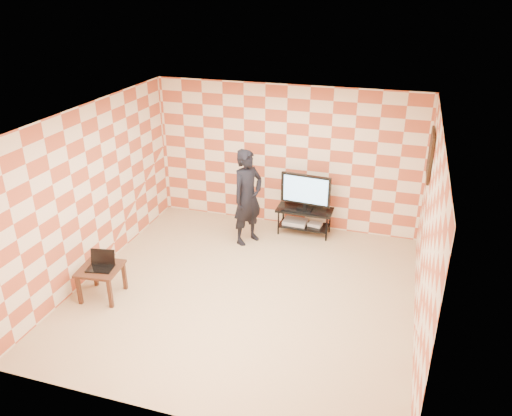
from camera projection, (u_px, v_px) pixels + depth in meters
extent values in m
plane|color=tan|center=(245.00, 292.00, 7.66)|extent=(5.00, 5.00, 0.00)
cube|color=beige|center=(286.00, 157.00, 9.26)|extent=(5.00, 0.02, 2.70)
cube|color=beige|center=(164.00, 315.00, 4.92)|extent=(5.00, 0.02, 2.70)
cube|color=beige|center=(91.00, 192.00, 7.76)|extent=(0.02, 5.00, 2.70)
cube|color=beige|center=(428.00, 236.00, 6.43)|extent=(0.02, 5.00, 2.70)
cube|color=white|center=(243.00, 119.00, 6.53)|extent=(5.00, 5.00, 0.02)
cube|color=black|center=(431.00, 155.00, 7.53)|extent=(0.04, 0.72, 0.72)
cube|color=black|center=(431.00, 155.00, 7.53)|extent=(0.04, 0.03, 0.68)
cube|color=black|center=(431.00, 155.00, 7.53)|extent=(0.04, 0.68, 0.03)
cube|color=black|center=(305.00, 210.00, 9.22)|extent=(1.03, 0.46, 0.04)
cube|color=black|center=(304.00, 225.00, 9.35)|extent=(0.92, 0.41, 0.03)
cylinder|color=black|center=(278.00, 222.00, 9.27)|extent=(0.03, 0.03, 0.50)
cylinder|color=black|center=(283.00, 214.00, 9.59)|extent=(0.03, 0.03, 0.50)
cylinder|color=black|center=(327.00, 229.00, 9.03)|extent=(0.03, 0.03, 0.50)
cylinder|color=black|center=(330.00, 220.00, 9.35)|extent=(0.03, 0.03, 0.50)
cube|color=black|center=(305.00, 208.00, 9.20)|extent=(0.29, 0.20, 0.03)
cube|color=black|center=(305.00, 206.00, 9.18)|extent=(0.07, 0.05, 0.08)
cube|color=black|center=(306.00, 190.00, 9.05)|extent=(0.93, 0.14, 0.57)
cube|color=#7CB7E6|center=(305.00, 190.00, 9.02)|extent=(0.83, 0.08, 0.49)
cube|color=#B4B4B6|center=(295.00, 222.00, 9.38)|extent=(0.44, 0.33, 0.07)
cube|color=silver|center=(315.00, 224.00, 9.30)|extent=(0.27, 0.22, 0.06)
cube|color=#3B2219|center=(100.00, 269.00, 7.35)|extent=(0.64, 0.64, 0.04)
cube|color=#3B2219|center=(79.00, 290.00, 7.28)|extent=(0.06, 0.06, 0.46)
cube|color=#3B2219|center=(95.00, 273.00, 7.72)|extent=(0.06, 0.06, 0.46)
cube|color=#3B2219|center=(110.00, 294.00, 7.20)|extent=(0.06, 0.06, 0.46)
cube|color=#3B2219|center=(124.00, 276.00, 7.63)|extent=(0.06, 0.06, 0.46)
cube|color=black|center=(100.00, 268.00, 7.31)|extent=(0.41, 0.32, 0.02)
cube|color=black|center=(103.00, 257.00, 7.37)|extent=(0.37, 0.13, 0.24)
imported|color=black|center=(248.00, 197.00, 8.77)|extent=(0.68, 0.76, 1.75)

